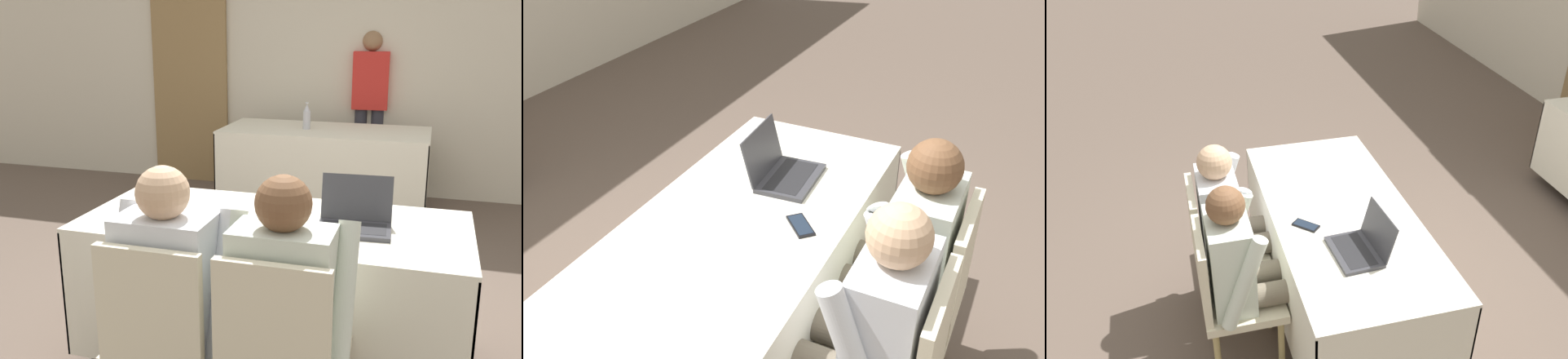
# 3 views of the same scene
# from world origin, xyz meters

# --- Properties ---
(ground_plane) EXTENTS (24.00, 24.00, 0.00)m
(ground_plane) POSITION_xyz_m (0.00, 0.00, 0.00)
(ground_plane) COLOR brown
(conference_table_near) EXTENTS (1.81, 0.81, 0.75)m
(conference_table_near) POSITION_xyz_m (0.00, 0.00, 0.57)
(conference_table_near) COLOR silver
(conference_table_near) RESTS_ON ground_plane
(laptop) EXTENTS (0.34, 0.29, 0.22)m
(laptop) POSITION_xyz_m (0.38, -0.01, 0.79)
(laptop) COLOR #333338
(laptop) RESTS_ON conference_table_near
(cell_phone) EXTENTS (0.15, 0.15, 0.01)m
(cell_phone) POSITION_xyz_m (0.09, -0.24, 0.76)
(cell_phone) COLOR black
(cell_phone) RESTS_ON conference_table_near
(paper_beside_laptop) EXTENTS (0.25, 0.32, 0.00)m
(paper_beside_laptop) POSITION_xyz_m (-0.43, 0.01, 0.75)
(paper_beside_laptop) COLOR white
(paper_beside_laptop) RESTS_ON conference_table_near
(paper_centre_table) EXTENTS (0.30, 0.35, 0.00)m
(paper_centre_table) POSITION_xyz_m (-0.68, 0.06, 0.75)
(paper_centre_table) COLOR white
(paper_centre_table) RESTS_ON conference_table_near
(paper_left_edge) EXTENTS (0.29, 0.34, 0.00)m
(paper_left_edge) POSITION_xyz_m (0.02, 0.07, 0.75)
(paper_left_edge) COLOR white
(paper_left_edge) RESTS_ON conference_table_near
(chair_near_right) EXTENTS (0.44, 0.44, 0.90)m
(chair_near_right) POSITION_xyz_m (0.23, -0.71, 0.49)
(chair_near_right) COLOR tan
(chair_near_right) RESTS_ON ground_plane
(person_checkered_shirt) EXTENTS (0.50, 0.52, 1.16)m
(person_checkered_shirt) POSITION_xyz_m (-0.23, -0.61, 0.65)
(person_checkered_shirt) COLOR #665B4C
(person_checkered_shirt) RESTS_ON ground_plane
(person_white_shirt) EXTENTS (0.50, 0.52, 1.16)m
(person_white_shirt) POSITION_xyz_m (0.23, -0.61, 0.65)
(person_white_shirt) COLOR #665B4C
(person_white_shirt) RESTS_ON ground_plane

